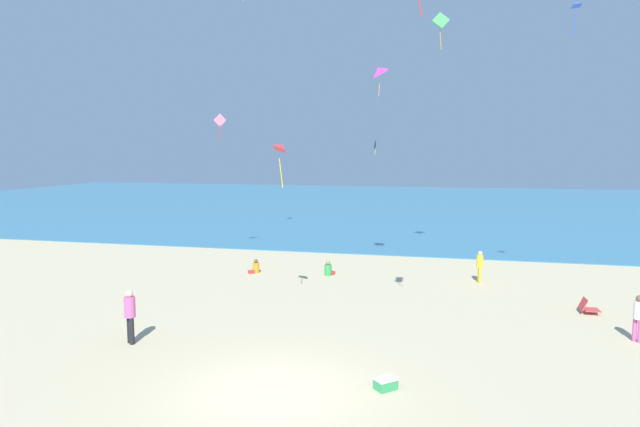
{
  "coord_description": "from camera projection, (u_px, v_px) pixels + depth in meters",
  "views": [
    {
      "loc": [
        4.03,
        -11.95,
        5.81
      ],
      "look_at": [
        0.0,
        5.31,
        3.79
      ],
      "focal_mm": 30.6,
      "sensor_mm": 36.0,
      "label": 1
    }
  ],
  "objects": [
    {
      "name": "ground_plane",
      "position": [
        345.0,
        291.0,
        22.81
      ],
      "size": [
        120.0,
        120.0,
        0.0
      ],
      "primitive_type": "plane",
      "color": "#C6B58C"
    },
    {
      "name": "ocean_water",
      "position": [
        409.0,
        204.0,
        59.65
      ],
      "size": [
        120.0,
        60.0,
        0.05
      ],
      "primitive_type": "cube",
      "color": "teal",
      "rests_on": "ground_plane"
    },
    {
      "name": "beach_chair_far_left",
      "position": [
        588.0,
        307.0,
        19.59
      ],
      "size": [
        0.67,
        0.6,
        0.56
      ],
      "rotation": [
        0.0,
        0.0,
        0.03
      ],
      "color": "#D13D3D",
      "rests_on": "ground_plane"
    },
    {
      "name": "cooler_box",
      "position": [
        386.0,
        384.0,
        13.35
      ],
      "size": [
        0.64,
        0.63,
        0.29
      ],
      "rotation": [
        0.0,
        0.0,
        0.75
      ],
      "color": "#339956",
      "rests_on": "ground_plane"
    },
    {
      "name": "person_0",
      "position": [
        638.0,
        315.0,
        16.61
      ],
      "size": [
        0.41,
        0.41,
        1.46
      ],
      "rotation": [
        0.0,
        0.0,
        0.76
      ],
      "color": "#D8599E",
      "rests_on": "ground_plane"
    },
    {
      "name": "person_1",
      "position": [
        480.0,
        265.0,
        24.08
      ],
      "size": [
        0.33,
        0.33,
        1.44
      ],
      "rotation": [
        0.0,
        0.0,
        0.19
      ],
      "color": "yellow",
      "rests_on": "ground_plane"
    },
    {
      "name": "person_3",
      "position": [
        255.0,
        268.0,
        26.16
      ],
      "size": [
        0.59,
        0.57,
        0.67
      ],
      "rotation": [
        0.0,
        0.0,
        3.87
      ],
      "color": "orange",
      "rests_on": "ground_plane"
    },
    {
      "name": "person_4",
      "position": [
        329.0,
        270.0,
        25.64
      ],
      "size": [
        0.53,
        0.64,
        0.72
      ],
      "rotation": [
        0.0,
        0.0,
        1.1
      ],
      "color": "green",
      "rests_on": "ground_plane"
    },
    {
      "name": "person_5",
      "position": [
        130.0,
        313.0,
        16.46
      ],
      "size": [
        0.46,
        0.46,
        1.67
      ],
      "rotation": [
        0.0,
        0.0,
        4.07
      ],
      "color": "black",
      "rests_on": "ground_plane"
    },
    {
      "name": "kite_magenta",
      "position": [
        378.0,
        71.0,
        24.1
      ],
      "size": [
        0.99,
        1.06,
        1.39
      ],
      "rotation": [
        0.0,
        0.0,
        2.1
      ],
      "color": "#DB3DA8"
    },
    {
      "name": "kite_red",
      "position": [
        282.0,
        148.0,
        19.03
      ],
      "size": [
        0.75,
        0.77,
        1.62
      ],
      "rotation": [
        0.0,
        0.0,
        5.42
      ],
      "color": "red"
    },
    {
      "name": "kite_green",
      "position": [
        441.0,
        21.0,
        26.12
      ],
      "size": [
        0.83,
        0.3,
        1.8
      ],
      "rotation": [
        0.0,
        0.0,
        3.74
      ],
      "color": "green"
    },
    {
      "name": "kite_black",
      "position": [
        375.0,
        145.0,
        32.62
      ],
      "size": [
        0.07,
        0.56,
        0.87
      ],
      "rotation": [
        0.0,
        0.0,
        1.69
      ],
      "color": "black"
    },
    {
      "name": "kite_pink",
      "position": [
        220.0,
        121.0,
        28.74
      ],
      "size": [
        0.55,
        0.5,
        1.51
      ],
      "rotation": [
        0.0,
        0.0,
        3.64
      ],
      "color": "pink"
    },
    {
      "name": "kite_blue",
      "position": [
        575.0,
        5.0,
        19.75
      ],
      "size": [
        0.53,
        0.56,
        1.19
      ],
      "rotation": [
        0.0,
        0.0,
        4.15
      ],
      "color": "blue"
    }
  ]
}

